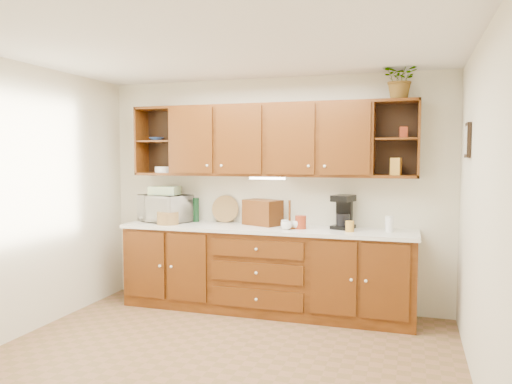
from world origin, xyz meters
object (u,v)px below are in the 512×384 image
Objects in this scene: potted_plant at (401,79)px; coffee_maker at (343,212)px; bread_box at (263,212)px; microwave at (165,208)px.

coffee_maker is at bearing 174.80° from potted_plant.
coffee_maker is 1.49m from potted_plant.
bread_box is at bearing 177.98° from potted_plant.
potted_plant is at bearing 11.80° from coffee_maker.
potted_plant is at bearing 19.21° from microwave.
microwave is at bearing -151.89° from bread_box.
microwave is 2.09m from coffee_maker.
bread_box is 1.01× the size of potted_plant.
bread_box is at bearing -163.02° from coffee_maker.
microwave is 1.42× the size of bread_box.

